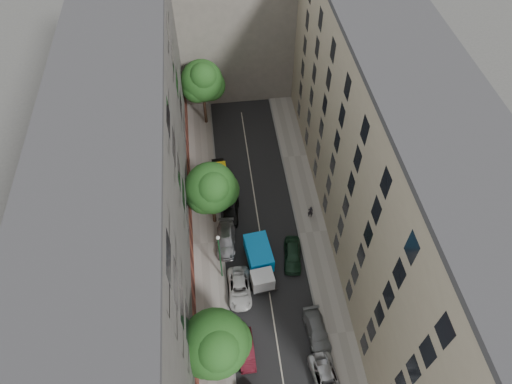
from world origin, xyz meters
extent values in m
plane|color=#4C4C49|center=(0.00, 0.00, 0.00)|extent=(120.00, 120.00, 0.00)
cube|color=black|center=(0.00, 0.00, 0.01)|extent=(8.00, 44.00, 0.02)
cube|color=gray|center=(-5.50, 0.00, 0.07)|extent=(3.00, 44.00, 0.15)
cube|color=gray|center=(5.50, 0.00, 0.07)|extent=(3.00, 44.00, 0.15)
cube|color=#4E4C49|center=(-11.00, 0.00, 10.00)|extent=(8.00, 44.00, 20.00)
cube|color=tan|center=(11.00, 0.00, 10.00)|extent=(8.00, 44.00, 20.00)
cube|color=gray|center=(0.00, 28.00, 9.00)|extent=(18.00, 12.00, 18.00)
cube|color=black|center=(-0.60, -3.70, 0.57)|extent=(2.76, 5.75, 0.31)
cube|color=#BBBDC0|center=(-0.60, -5.65, 1.49)|extent=(2.23, 1.86, 1.75)
cube|color=#0D95FC|center=(-0.60, -2.78, 1.64)|extent=(2.66, 3.93, 1.85)
cylinder|color=black|center=(-1.58, -5.65, 0.43)|extent=(0.29, 0.86, 0.86)
cylinder|color=black|center=(0.38, -5.65, 0.43)|extent=(0.29, 0.86, 0.86)
cylinder|color=black|center=(-1.58, -2.06, 0.43)|extent=(0.29, 0.86, 0.86)
cylinder|color=black|center=(0.38, -2.06, 0.43)|extent=(0.29, 0.86, 0.86)
imported|color=#4B0F18|center=(-2.80, -11.66, 0.63)|extent=(1.41, 3.87, 1.27)
imported|color=silver|center=(-2.80, -5.80, 0.64)|extent=(2.22, 4.64, 1.27)
imported|color=#B8B8BD|center=(-3.60, -0.20, 0.67)|extent=(2.29, 4.79, 1.35)
imported|color=black|center=(-2.80, 3.47, 0.71)|extent=(2.20, 4.37, 1.43)
imported|color=black|center=(-3.60, 9.00, 0.67)|extent=(1.64, 4.15, 1.34)
imported|color=silver|center=(3.52, -15.00, 0.65)|extent=(2.61, 4.84, 1.29)
imported|color=slate|center=(3.60, -10.80, 0.63)|extent=(2.08, 4.49, 1.27)
imported|color=black|center=(2.80, -2.83, 0.72)|extent=(2.34, 4.44, 1.44)
cylinder|color=#382619|center=(-5.21, -12.81, 1.55)|extent=(0.36, 0.36, 2.79)
cylinder|color=#382619|center=(-5.21, -12.81, 3.94)|extent=(0.24, 0.24, 2.00)
sphere|color=#21531B|center=(-5.21, -12.81, 5.90)|extent=(5.29, 5.29, 5.29)
sphere|color=#21531B|center=(-4.31, -12.41, 4.94)|extent=(3.97, 3.97, 3.97)
sphere|color=#21531B|center=(-5.91, -13.31, 5.34)|extent=(3.70, 3.70, 3.70)
sphere|color=#21531B|center=(-5.01, -13.61, 6.94)|extent=(3.44, 3.44, 3.44)
cylinder|color=#382619|center=(-4.60, 2.69, 1.48)|extent=(0.36, 0.36, 2.66)
cylinder|color=#382619|center=(-4.60, 2.69, 3.76)|extent=(0.24, 0.24, 1.90)
sphere|color=#21531B|center=(-4.60, 2.69, 5.62)|extent=(5.14, 5.14, 5.14)
sphere|color=#21531B|center=(-3.70, 3.09, 4.71)|extent=(3.86, 3.86, 3.86)
sphere|color=#21531B|center=(-5.30, 2.19, 5.09)|extent=(3.60, 3.60, 3.60)
sphere|color=#21531B|center=(-4.40, 1.89, 6.61)|extent=(3.34, 3.34, 3.34)
cylinder|color=#382619|center=(-4.65, 18.40, 1.71)|extent=(0.36, 0.36, 3.11)
cylinder|color=#382619|center=(-4.65, 18.40, 4.38)|extent=(0.24, 0.24, 2.22)
sphere|color=#21531B|center=(-4.65, 18.40, 6.56)|extent=(4.97, 4.97, 4.97)
sphere|color=#21531B|center=(-3.75, 18.80, 5.49)|extent=(3.73, 3.73, 3.73)
sphere|color=#21531B|center=(-5.35, 17.90, 5.93)|extent=(3.48, 3.48, 3.48)
sphere|color=#21531B|center=(-4.45, 17.60, 7.71)|extent=(3.23, 3.23, 3.23)
cylinder|color=#1C6331|center=(-4.32, -3.97, 3.42)|extent=(0.14, 0.14, 6.55)
sphere|color=silver|center=(-4.32, -3.97, 6.81)|extent=(0.36, 0.36, 0.36)
imported|color=black|center=(5.57, 2.04, 0.95)|extent=(0.65, 0.49, 1.59)
camera|label=1|loc=(-3.71, -25.95, 39.74)|focal=32.00mm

